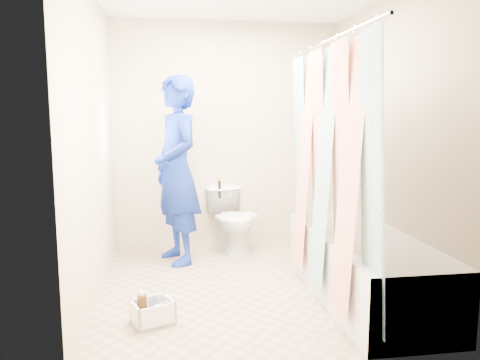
{
  "coord_description": "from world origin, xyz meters",
  "views": [
    {
      "loc": [
        -0.63,
        -3.73,
        1.44
      ],
      "look_at": [
        -0.01,
        0.29,
        0.86
      ],
      "focal_mm": 35.0,
      "sensor_mm": 36.0,
      "label": 1
    }
  ],
  "objects": [
    {
      "name": "floor",
      "position": [
        0.0,
        0.0,
        0.0
      ],
      "size": [
        2.6,
        2.6,
        0.0
      ],
      "primitive_type": "plane",
      "color": "tan",
      "rests_on": "ground"
    },
    {
      "name": "wall_back",
      "position": [
        0.0,
        1.3,
        1.2
      ],
      "size": [
        2.4,
        0.02,
        2.4
      ],
      "primitive_type": "cube",
      "color": "#BCA790",
      "rests_on": "ground"
    },
    {
      "name": "wall_front",
      "position": [
        0.0,
        -1.3,
        1.2
      ],
      "size": [
        2.4,
        0.02,
        2.4
      ],
      "primitive_type": "cube",
      "color": "#BCA790",
      "rests_on": "ground"
    },
    {
      "name": "wall_left",
      "position": [
        -1.2,
        0.0,
        1.2
      ],
      "size": [
        0.02,
        2.6,
        2.4
      ],
      "primitive_type": "cube",
      "color": "#BCA790",
      "rests_on": "ground"
    },
    {
      "name": "wall_right",
      "position": [
        1.2,
        0.0,
        1.2
      ],
      "size": [
        0.02,
        2.6,
        2.4
      ],
      "primitive_type": "cube",
      "color": "#BCA790",
      "rests_on": "ground"
    },
    {
      "name": "bathtub",
      "position": [
        0.85,
        -0.43,
        0.27
      ],
      "size": [
        0.7,
        1.75,
        0.5
      ],
      "color": "silver",
      "rests_on": "ground"
    },
    {
      "name": "curtain_rod",
      "position": [
        0.52,
        -0.43,
        1.95
      ],
      "size": [
        0.02,
        1.9,
        0.02
      ],
      "primitive_type": "cylinder",
      "rotation": [
        1.57,
        0.0,
        0.0
      ],
      "color": "silver",
      "rests_on": "wall_back"
    },
    {
      "name": "shower_curtain",
      "position": [
        0.52,
        -0.43,
        1.02
      ],
      "size": [
        0.06,
        1.75,
        1.8
      ],
      "primitive_type": "cube",
      "color": "white",
      "rests_on": "curtain_rod"
    },
    {
      "name": "toilet",
      "position": [
        0.02,
        1.02,
        0.33
      ],
      "size": [
        0.53,
        0.72,
        0.66
      ],
      "primitive_type": "imported",
      "rotation": [
        0.0,
        0.0,
        0.28
      ],
      "color": "white",
      "rests_on": "ground"
    },
    {
      "name": "tank_lid",
      "position": [
        0.05,
        0.92,
        0.39
      ],
      "size": [
        0.44,
        0.28,
        0.03
      ],
      "primitive_type": "cube",
      "rotation": [
        0.0,
        0.0,
        0.28
      ],
      "color": "white",
      "rests_on": "toilet"
    },
    {
      "name": "tank_internals",
      "position": [
        -0.07,
        1.18,
        0.65
      ],
      "size": [
        0.16,
        0.07,
        0.22
      ],
      "color": "black",
      "rests_on": "toilet"
    },
    {
      "name": "plumber",
      "position": [
        -0.56,
        0.74,
        0.9
      ],
      "size": [
        0.64,
        0.77,
        1.79
      ],
      "primitive_type": "imported",
      "rotation": [
        0.0,
        0.0,
        -1.2
      ],
      "color": "#1210A4",
      "rests_on": "ground"
    },
    {
      "name": "cleaning_caddy",
      "position": [
        -0.75,
        -0.62,
        0.08
      ],
      "size": [
        0.33,
        0.3,
        0.21
      ],
      "rotation": [
        0.0,
        0.0,
        0.36
      ],
      "color": "white",
      "rests_on": "ground"
    }
  ]
}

